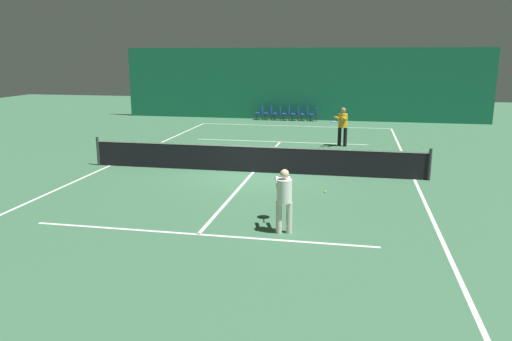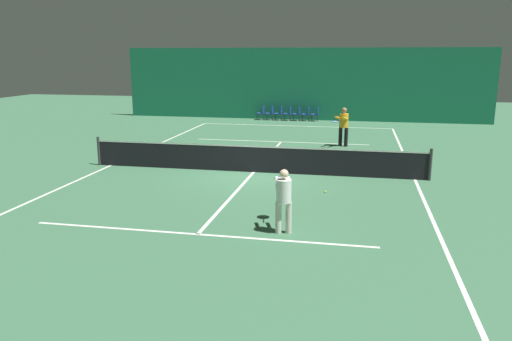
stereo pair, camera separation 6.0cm
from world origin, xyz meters
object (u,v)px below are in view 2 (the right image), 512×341
object	(u,v)px
player_near	(284,196)
courtside_chair_6	(316,113)
courtside_chair_1	(270,112)
tennis_net	(254,158)
tennis_ball	(325,192)
courtside_chair_4	(298,113)
courtside_chair_3	(288,113)
player_far	(343,124)
courtside_chair_2	(279,113)
courtside_chair_5	(307,113)
courtside_chair_0	(262,112)

from	to	relation	value
player_near	courtside_chair_6	world-z (taller)	player_near
courtside_chair_1	player_near	bearing A→B (deg)	10.71
tennis_net	tennis_ball	bearing A→B (deg)	-39.68
courtside_chair_4	tennis_net	bearing A→B (deg)	0.65
courtside_chair_1	courtside_chair_3	size ratio (longest dim) A/B	1.00
tennis_ball	player_near	bearing A→B (deg)	-101.53
courtside_chair_1	courtside_chair_3	bearing A→B (deg)	90.00
tennis_net	player_far	size ratio (longest dim) A/B	6.85
player_far	courtside_chair_2	world-z (taller)	player_far
courtside_chair_1	courtside_chair_5	size ratio (longest dim) A/B	1.00
tennis_net	player_near	size ratio (longest dim) A/B	7.86
courtside_chair_5	courtside_chair_6	world-z (taller)	same
player_near	courtside_chair_4	distance (m)	20.27
courtside_chair_0	courtside_chair_2	distance (m)	1.15
tennis_net	courtside_chair_2	distance (m)	14.36
courtside_chair_2	courtside_chair_3	xyz separation A→B (m)	(0.57, 0.00, 0.00)
tennis_net	courtside_chair_0	bearing A→B (deg)	99.77
courtside_chair_2	courtside_chair_4	xyz separation A→B (m)	(1.15, 0.00, 0.00)
courtside_chair_1	courtside_chair_4	bearing A→B (deg)	90.00
courtside_chair_0	tennis_ball	size ratio (longest dim) A/B	12.73
courtside_chair_2	courtside_chair_6	world-z (taller)	same
courtside_chair_0	courtside_chair_6	bearing A→B (deg)	90.00
courtside_chair_2	courtside_chair_4	world-z (taller)	same
tennis_net	courtside_chair_0	distance (m)	14.51
courtside_chair_5	tennis_ball	size ratio (longest dim) A/B	12.73
courtside_chair_6	courtside_chair_4	bearing A→B (deg)	-90.00
player_near	courtside_chair_3	size ratio (longest dim) A/B	1.82
player_near	courtside_chair_4	size ratio (longest dim) A/B	1.82
courtside_chair_0	courtside_chair_4	world-z (taller)	same
courtside_chair_3	courtside_chair_6	xyz separation A→B (m)	(1.72, 0.00, 0.00)
tennis_net	courtside_chair_4	bearing A→B (deg)	90.65
player_far	courtside_chair_4	size ratio (longest dim) A/B	2.09
courtside_chair_0	courtside_chair_3	distance (m)	1.72
player_near	courtside_chair_2	size ratio (longest dim) A/B	1.82
player_near	courtside_chair_5	distance (m)	20.22
tennis_net	courtside_chair_3	distance (m)	14.32
courtside_chair_3	courtside_chair_5	world-z (taller)	same
player_far	courtside_chair_3	size ratio (longest dim) A/B	2.09
tennis_net	courtside_chair_5	distance (m)	14.31
player_far	courtside_chair_6	distance (m)	8.73
courtside_chair_2	courtside_chair_3	size ratio (longest dim) A/B	1.00
courtside_chair_4	player_near	bearing A→B (deg)	5.91
courtside_chair_2	courtside_chair_6	distance (m)	2.30
courtside_chair_3	courtside_chair_6	world-z (taller)	same
player_far	courtside_chair_5	bearing A→B (deg)	-143.46
courtside_chair_2	player_far	bearing A→B (deg)	26.48
tennis_net	courtside_chair_5	world-z (taller)	tennis_net
tennis_ball	player_far	bearing A→B (deg)	88.20
courtside_chair_2	tennis_ball	size ratio (longest dim) A/B	12.73
player_far	courtside_chair_3	xyz separation A→B (m)	(-3.66, 8.50, -0.53)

